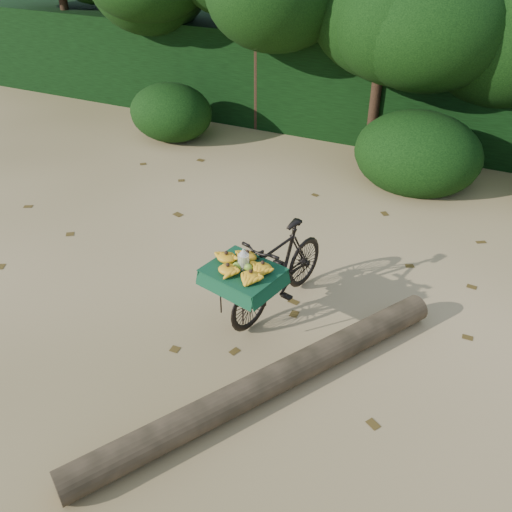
% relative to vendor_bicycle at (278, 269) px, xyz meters
% --- Properties ---
extents(ground, '(80.00, 80.00, 0.00)m').
position_rel_vendor_bicycle_xyz_m(ground, '(-0.79, -0.53, -0.50)').
color(ground, tan).
rests_on(ground, ground).
extents(vendor_bicycle, '(0.94, 1.78, 0.97)m').
position_rel_vendor_bicycle_xyz_m(vendor_bicycle, '(0.00, 0.00, 0.00)').
color(vendor_bicycle, black).
rests_on(vendor_bicycle, ground).
extents(fallen_log, '(2.23, 3.47, 0.28)m').
position_rel_vendor_bicycle_xyz_m(fallen_log, '(0.45, -1.20, -0.36)').
color(fallen_log, brown).
rests_on(fallen_log, ground).
extents(hedge_backdrop, '(26.00, 1.80, 1.80)m').
position_rel_vendor_bicycle_xyz_m(hedge_backdrop, '(-0.79, 5.77, 0.40)').
color(hedge_backdrop, black).
rests_on(hedge_backdrop, ground).
extents(tree_row, '(14.50, 2.00, 4.00)m').
position_rel_vendor_bicycle_xyz_m(tree_row, '(-1.44, 4.97, 1.50)').
color(tree_row, black).
rests_on(tree_row, ground).
extents(bush_clumps, '(8.80, 1.70, 0.90)m').
position_rel_vendor_bicycle_xyz_m(bush_clumps, '(-0.29, 3.77, -0.05)').
color(bush_clumps, black).
rests_on(bush_clumps, ground).
extents(leaf_litter, '(7.00, 7.30, 0.01)m').
position_rel_vendor_bicycle_xyz_m(leaf_litter, '(-0.79, 0.12, -0.49)').
color(leaf_litter, '#4A3713').
rests_on(leaf_litter, ground).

